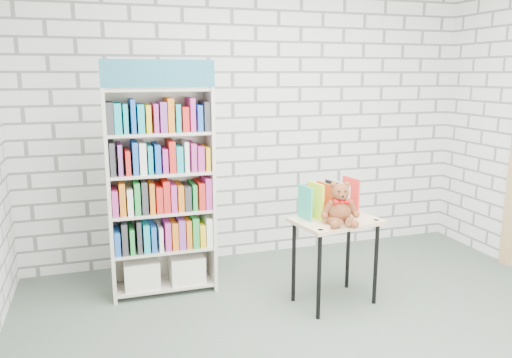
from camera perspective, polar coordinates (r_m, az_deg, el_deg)
name	(u,v)px	position (r m, az deg, el deg)	size (l,w,h in m)	color
ground	(347,352)	(3.57, 10.32, -18.88)	(4.50, 4.50, 0.00)	#4A584A
room_shell	(358,80)	(3.07, 11.58, 11.05)	(4.52, 4.02, 2.81)	silver
bookshelf	(161,190)	(4.18, -10.81, -1.29)	(0.86, 0.33, 1.93)	beige
display_table	(336,231)	(4.01, 9.09, -5.91)	(0.72, 0.56, 0.70)	#D9B382
table_books	(329,200)	(4.02, 8.29, -2.35)	(0.48, 0.28, 0.27)	#2BBDA0
teddy_bear	(340,207)	(3.84, 9.61, -3.17)	(0.29, 0.28, 0.32)	brown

